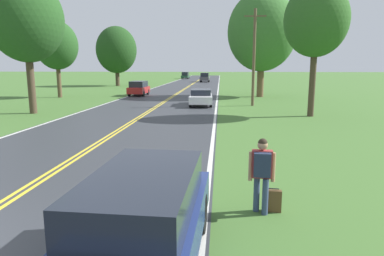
{
  "coord_description": "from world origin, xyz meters",
  "views": [
    {
      "loc": [
        5.26,
        -4.98,
        3.32
      ],
      "look_at": [
        4.27,
        7.01,
        1.14
      ],
      "focal_mm": 32.0,
      "sensor_mm": 36.0,
      "label": 1
    }
  ],
  "objects_px": {
    "suitcase": "(272,201)",
    "tree_behind_sign": "(262,32)",
    "car_dark_blue_suv_nearest": "(144,217)",
    "tree_left_verge": "(116,50)",
    "tree_right_cluster": "(26,20)",
    "car_white_sedan_approaching": "(201,97)",
    "car_dark_grey_suv_mid_far": "(205,77)",
    "car_red_hatchback_mid_near": "(139,88)",
    "hitchhiker_person": "(262,168)",
    "tree_far_back": "(316,21)",
    "car_dark_green_van_receding": "(185,75)",
    "tree_mid_treeline": "(57,46)"
  },
  "relations": [
    {
      "from": "tree_far_back",
      "to": "tree_right_cluster",
      "type": "bearing_deg",
      "value": -179.53
    },
    {
      "from": "tree_right_cluster",
      "to": "car_white_sedan_approaching",
      "type": "distance_m",
      "value": 14.29
    },
    {
      "from": "suitcase",
      "to": "tree_behind_sign",
      "type": "distance_m",
      "value": 31.46
    },
    {
      "from": "tree_behind_sign",
      "to": "tree_mid_treeline",
      "type": "height_order",
      "value": "tree_behind_sign"
    },
    {
      "from": "tree_behind_sign",
      "to": "car_dark_blue_suv_nearest",
      "type": "height_order",
      "value": "tree_behind_sign"
    },
    {
      "from": "car_dark_blue_suv_nearest",
      "to": "car_white_sedan_approaching",
      "type": "xyz_separation_m",
      "value": [
        -0.45,
        24.12,
        -0.16
      ]
    },
    {
      "from": "tree_left_verge",
      "to": "tree_right_cluster",
      "type": "height_order",
      "value": "tree_left_verge"
    },
    {
      "from": "car_dark_grey_suv_mid_far",
      "to": "tree_behind_sign",
      "type": "bearing_deg",
      "value": 13.76
    },
    {
      "from": "hitchhiker_person",
      "to": "car_dark_blue_suv_nearest",
      "type": "xyz_separation_m",
      "value": [
        -2.16,
        -2.32,
        -0.17
      ]
    },
    {
      "from": "car_dark_green_van_receding",
      "to": "suitcase",
      "type": "bearing_deg",
      "value": -170.53
    },
    {
      "from": "tree_far_back",
      "to": "car_dark_blue_suv_nearest",
      "type": "xyz_separation_m",
      "value": [
        -7.27,
        -18.25,
        -5.3
      ]
    },
    {
      "from": "tree_behind_sign",
      "to": "tree_right_cluster",
      "type": "distance_m",
      "value": 23.13
    },
    {
      "from": "tree_behind_sign",
      "to": "car_dark_green_van_receding",
      "type": "height_order",
      "value": "tree_behind_sign"
    },
    {
      "from": "car_red_hatchback_mid_near",
      "to": "suitcase",
      "type": "bearing_deg",
      "value": -160.61
    },
    {
      "from": "tree_right_cluster",
      "to": "car_dark_grey_suv_mid_far",
      "type": "distance_m",
      "value": 51.63
    },
    {
      "from": "tree_far_back",
      "to": "tree_behind_sign",
      "type": "bearing_deg",
      "value": 96.62
    },
    {
      "from": "tree_right_cluster",
      "to": "car_red_hatchback_mid_near",
      "type": "bearing_deg",
      "value": 75.41
    },
    {
      "from": "tree_far_back",
      "to": "car_dark_green_van_receding",
      "type": "height_order",
      "value": "tree_far_back"
    },
    {
      "from": "tree_behind_sign",
      "to": "suitcase",
      "type": "bearing_deg",
      "value": -95.85
    },
    {
      "from": "suitcase",
      "to": "tree_mid_treeline",
      "type": "xyz_separation_m",
      "value": [
        -18.48,
        28.07,
        5.2
      ]
    },
    {
      "from": "suitcase",
      "to": "tree_left_verge",
      "type": "relative_size",
      "value": 0.06
    },
    {
      "from": "car_red_hatchback_mid_near",
      "to": "car_dark_green_van_receding",
      "type": "distance_m",
      "value": 53.75
    },
    {
      "from": "car_red_hatchback_mid_near",
      "to": "car_dark_green_van_receding",
      "type": "xyz_separation_m",
      "value": [
        -0.11,
        53.75,
        0.05
      ]
    },
    {
      "from": "hitchhiker_person",
      "to": "tree_mid_treeline",
      "type": "bearing_deg",
      "value": 37.67
    },
    {
      "from": "tree_left_verge",
      "to": "car_red_hatchback_mid_near",
      "type": "xyz_separation_m",
      "value": [
        8.22,
        -19.06,
        -5.14
      ]
    },
    {
      "from": "tree_mid_treeline",
      "to": "car_dark_blue_suv_nearest",
      "type": "bearing_deg",
      "value": -62.25
    },
    {
      "from": "hitchhiker_person",
      "to": "car_dark_green_van_receding",
      "type": "distance_m",
      "value": 85.49
    },
    {
      "from": "tree_right_cluster",
      "to": "tree_far_back",
      "type": "xyz_separation_m",
      "value": [
        19.36,
        0.16,
        -0.22
      ]
    },
    {
      "from": "tree_left_verge",
      "to": "car_dark_grey_suv_mid_far",
      "type": "height_order",
      "value": "tree_left_verge"
    },
    {
      "from": "suitcase",
      "to": "car_dark_grey_suv_mid_far",
      "type": "xyz_separation_m",
      "value": [
        -4.53,
        66.0,
        0.76
      ]
    },
    {
      "from": "suitcase",
      "to": "tree_far_back",
      "type": "distance_m",
      "value": 17.55
    },
    {
      "from": "car_dark_green_van_receding",
      "to": "tree_behind_sign",
      "type": "bearing_deg",
      "value": -163.42
    },
    {
      "from": "car_dark_blue_suv_nearest",
      "to": "tree_far_back",
      "type": "bearing_deg",
      "value": 160.36
    },
    {
      "from": "car_dark_blue_suv_nearest",
      "to": "tree_left_verge",
      "type": "bearing_deg",
      "value": -160.64
    },
    {
      "from": "tree_far_back",
      "to": "tree_mid_treeline",
      "type": "bearing_deg",
      "value": 152.25
    },
    {
      "from": "tree_far_back",
      "to": "car_dark_green_van_receding",
      "type": "xyz_separation_m",
      "value": [
        -15.48,
        68.94,
        -5.28
      ]
    },
    {
      "from": "hitchhiker_person",
      "to": "tree_right_cluster",
      "type": "bearing_deg",
      "value": 46.9
    },
    {
      "from": "hitchhiker_person",
      "to": "car_red_hatchback_mid_near",
      "type": "distance_m",
      "value": 32.76
    },
    {
      "from": "tree_behind_sign",
      "to": "tree_far_back",
      "type": "relative_size",
      "value": 1.3
    },
    {
      "from": "hitchhiker_person",
      "to": "tree_far_back",
      "type": "xyz_separation_m",
      "value": [
        5.12,
        15.92,
        5.13
      ]
    },
    {
      "from": "car_dark_blue_suv_nearest",
      "to": "car_red_hatchback_mid_near",
      "type": "distance_m",
      "value": 34.4
    },
    {
      "from": "tree_left_verge",
      "to": "car_red_hatchback_mid_near",
      "type": "height_order",
      "value": "tree_left_verge"
    },
    {
      "from": "car_dark_blue_suv_nearest",
      "to": "tree_behind_sign",
      "type": "bearing_deg",
      "value": 172.55
    },
    {
      "from": "tree_right_cluster",
      "to": "car_white_sedan_approaching",
      "type": "bearing_deg",
      "value": 27.39
    },
    {
      "from": "tree_behind_sign",
      "to": "car_white_sedan_approaching",
      "type": "height_order",
      "value": "tree_behind_sign"
    },
    {
      "from": "car_dark_blue_suv_nearest",
      "to": "car_dark_grey_suv_mid_far",
      "type": "distance_m",
      "value": 68.49
    },
    {
      "from": "hitchhiker_person",
      "to": "car_red_hatchback_mid_near",
      "type": "relative_size",
      "value": 0.45
    },
    {
      "from": "suitcase",
      "to": "tree_left_verge",
      "type": "distance_m",
      "value": 53.74
    },
    {
      "from": "suitcase",
      "to": "tree_far_back",
      "type": "xyz_separation_m",
      "value": [
        4.85,
        15.79,
        5.94
      ]
    },
    {
      "from": "suitcase",
      "to": "car_white_sedan_approaching",
      "type": "bearing_deg",
      "value": 12.37
    }
  ]
}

